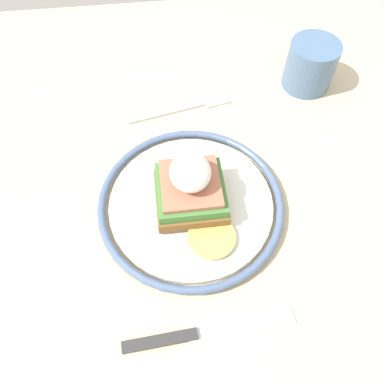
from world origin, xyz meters
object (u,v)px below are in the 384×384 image
fork (185,108)px  cup (311,64)px  sandwich (193,189)px  knife (196,334)px  plate (192,203)px

fork → cup: cup is taller
sandwich → knife: (0.16, -0.02, -0.04)m
knife → cup: cup is taller
knife → cup: size_ratio=2.51×
plate → fork: 0.17m
sandwich → cup: size_ratio=1.64×
fork → sandwich: bearing=-2.7°
sandwich → cup: (-0.20, 0.20, -0.00)m
plate → sandwich: (-0.00, 0.00, 0.03)m
plate → fork: size_ratio=1.50×
knife → cup: bearing=148.6°
fork → knife: (0.32, -0.02, 0.00)m
fork → knife: 0.33m
plate → sandwich: 0.03m
fork → cup: (-0.03, 0.19, 0.03)m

